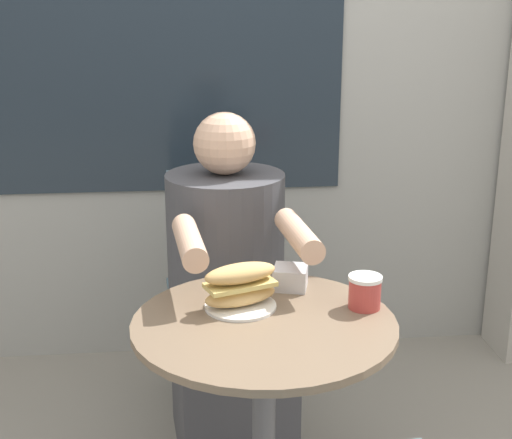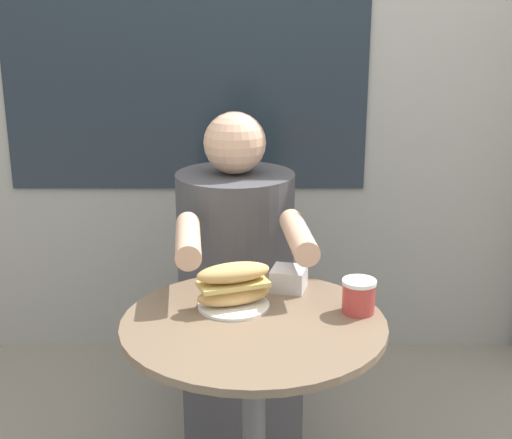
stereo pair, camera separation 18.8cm
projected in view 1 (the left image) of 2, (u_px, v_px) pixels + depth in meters
storefront_wall at (227, 17)px, 2.77m from camera, size 8.00×0.09×2.80m
cafe_table at (264, 390)px, 1.81m from camera, size 0.66×0.66×0.71m
diner_chair at (219, 266)px, 2.64m from camera, size 0.41×0.41×0.87m
seated_diner at (229, 314)px, 2.31m from camera, size 0.42×0.69×1.14m
sandwich_on_plate at (240, 288)px, 1.81m from camera, size 0.21×0.19×0.12m
drink_cup at (365, 292)px, 1.82m from camera, size 0.09×0.09×0.09m
napkin_box at (290, 277)px, 1.95m from camera, size 0.11×0.11×0.06m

